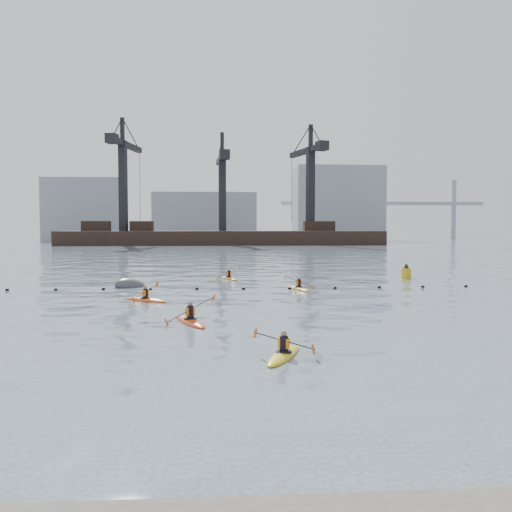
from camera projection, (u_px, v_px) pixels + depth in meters
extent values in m
plane|color=#3A4A55|center=(241.00, 400.00, 12.67)|extent=(400.00, 400.00, 0.00)
sphere|color=black|center=(7.00, 290.00, 34.32)|extent=(0.24, 0.24, 0.24)
sphere|color=black|center=(56.00, 290.00, 34.61)|extent=(0.24, 0.24, 0.24)
sphere|color=black|center=(103.00, 289.00, 34.77)|extent=(0.24, 0.24, 0.24)
sphere|color=black|center=(150.00, 289.00, 34.84)|extent=(0.24, 0.24, 0.24)
sphere|color=black|center=(197.00, 289.00, 34.86)|extent=(0.24, 0.24, 0.24)
sphere|color=black|center=(243.00, 289.00, 34.93)|extent=(0.24, 0.24, 0.24)
sphere|color=black|center=(290.00, 289.00, 35.10)|extent=(0.24, 0.24, 0.24)
sphere|color=black|center=(335.00, 288.00, 35.39)|extent=(0.24, 0.24, 0.24)
sphere|color=black|center=(379.00, 288.00, 35.75)|extent=(0.24, 0.24, 0.24)
sphere|color=black|center=(423.00, 287.00, 36.10)|extent=(0.24, 0.24, 0.24)
sphere|color=black|center=(466.00, 287.00, 36.38)|extent=(0.24, 0.24, 0.24)
cube|color=black|center=(222.00, 241.00, 122.22)|extent=(72.00, 12.00, 4.50)
cube|color=black|center=(96.00, 226.00, 120.20)|extent=(6.00, 3.00, 2.20)
cube|color=black|center=(142.00, 226.00, 120.86)|extent=(5.00, 3.00, 2.20)
cube|color=black|center=(319.00, 226.00, 123.49)|extent=(7.00, 3.00, 2.20)
cube|color=black|center=(123.00, 186.00, 120.11)|extent=(1.85, 1.85, 20.00)
cube|color=black|center=(127.00, 145.00, 122.28)|extent=(4.31, 17.93, 1.20)
cube|color=black|center=(112.00, 139.00, 113.35)|extent=(2.62, 2.94, 2.00)
cube|color=black|center=(122.00, 129.00, 119.43)|extent=(0.93, 0.93, 5.00)
cube|color=black|center=(222.00, 193.00, 121.64)|extent=(1.73, 1.73, 17.00)
cube|color=black|center=(221.00, 159.00, 123.43)|extent=(2.50, 15.05, 1.20)
cube|color=black|center=(224.00, 155.00, 116.03)|extent=(2.42, 2.78, 2.00)
cube|color=black|center=(222.00, 144.00, 121.04)|extent=(0.87, 0.87, 5.00)
cube|color=black|center=(310.00, 189.00, 122.90)|extent=(1.96, 1.96, 19.00)
cube|color=black|center=(306.00, 151.00, 124.83)|extent=(5.56, 16.73, 1.20)
cube|color=black|center=(322.00, 146.00, 116.79)|extent=(2.80, 3.08, 2.00)
cube|color=black|center=(311.00, 136.00, 122.25)|extent=(0.98, 0.98, 5.00)
cube|color=gray|center=(86.00, 210.00, 159.00)|extent=(22.00, 14.00, 18.00)
cube|color=gray|center=(205.00, 217.00, 161.41)|extent=(30.00, 14.00, 14.00)
cube|color=gray|center=(337.00, 204.00, 163.83)|extent=(26.00, 14.00, 22.00)
cube|color=gray|center=(383.00, 203.00, 185.02)|extent=(70.00, 2.00, 1.20)
cylinder|color=gray|center=(310.00, 209.00, 183.48)|extent=(1.60, 1.60, 20.00)
cylinder|color=gray|center=(454.00, 209.00, 186.77)|extent=(1.60, 1.60, 20.00)
ellipsoid|color=red|center=(190.00, 322.00, 22.81)|extent=(1.79, 3.27, 0.33)
cylinder|color=black|center=(190.00, 319.00, 22.80)|extent=(0.79, 0.79, 0.06)
cylinder|color=black|center=(190.00, 312.00, 22.78)|extent=(0.31, 0.31, 0.53)
cube|color=orange|center=(190.00, 312.00, 22.78)|extent=(0.42, 0.34, 0.35)
sphere|color=#8C6651|center=(190.00, 304.00, 22.76)|extent=(0.21, 0.21, 0.21)
cylinder|color=black|center=(190.00, 310.00, 22.78)|extent=(1.92, 0.78, 0.98)
cube|color=#D85914|center=(166.00, 322.00, 22.36)|extent=(0.23, 0.20, 0.34)
cube|color=#D85914|center=(213.00, 298.00, 23.19)|extent=(0.23, 0.20, 0.34)
ellipsoid|color=gold|center=(284.00, 356.00, 16.86)|extent=(1.68, 2.93, 0.29)
cylinder|color=black|center=(284.00, 352.00, 16.85)|extent=(0.72, 0.72, 0.06)
cylinder|color=black|center=(284.00, 344.00, 16.83)|extent=(0.28, 0.28, 0.48)
cube|color=orange|center=(284.00, 343.00, 16.83)|extent=(0.38, 0.31, 0.31)
sphere|color=#8C6651|center=(284.00, 333.00, 16.82)|extent=(0.19, 0.19, 0.19)
cylinder|color=black|center=(284.00, 341.00, 16.83)|extent=(1.84, 0.80, 0.44)
cube|color=#D85914|center=(255.00, 333.00, 17.12)|extent=(0.15, 0.16, 0.31)
cube|color=#D85914|center=(313.00, 349.00, 16.54)|extent=(0.15, 0.16, 0.31)
ellipsoid|color=#EC5A16|center=(146.00, 300.00, 29.56)|extent=(2.76, 2.18, 0.30)
cylinder|color=black|center=(146.00, 298.00, 29.55)|extent=(0.77, 0.77, 0.06)
cylinder|color=black|center=(145.00, 293.00, 29.54)|extent=(0.28, 0.28, 0.48)
cube|color=orange|center=(145.00, 293.00, 29.54)|extent=(0.36, 0.39, 0.31)
sphere|color=#8C6651|center=(145.00, 287.00, 29.52)|extent=(0.19, 0.19, 0.19)
cylinder|color=black|center=(145.00, 292.00, 29.53)|extent=(1.13, 1.59, 0.73)
cube|color=#D85914|center=(133.00, 300.00, 28.75)|extent=(0.19, 0.20, 0.31)
cube|color=#D85914|center=(157.00, 284.00, 30.32)|extent=(0.19, 0.20, 0.31)
ellipsoid|color=#C38C16|center=(299.00, 289.00, 34.92)|extent=(1.36, 3.01, 0.30)
cylinder|color=black|center=(299.00, 287.00, 34.92)|extent=(0.68, 0.68, 0.06)
cylinder|color=black|center=(299.00, 283.00, 34.90)|extent=(0.28, 0.28, 0.48)
cube|color=orange|center=(299.00, 283.00, 34.90)|extent=(0.38, 0.29, 0.31)
sphere|color=#8C6651|center=(299.00, 278.00, 34.89)|extent=(0.19, 0.19, 0.19)
cylinder|color=black|center=(299.00, 282.00, 34.90)|extent=(1.85, 0.54, 0.77)
cube|color=#D85914|center=(285.00, 277.00, 34.57)|extent=(0.19, 0.17, 0.31)
cube|color=#D85914|center=(312.00, 286.00, 35.23)|extent=(0.19, 0.17, 0.31)
ellipsoid|color=orange|center=(229.00, 279.00, 41.89)|extent=(1.60, 2.88, 0.29)
cylinder|color=black|center=(229.00, 277.00, 41.89)|extent=(0.70, 0.70, 0.05)
cylinder|color=black|center=(229.00, 274.00, 41.88)|extent=(0.27, 0.27, 0.47)
cube|color=orange|center=(229.00, 274.00, 41.87)|extent=(0.37, 0.30, 0.31)
sphere|color=#8C6651|center=(229.00, 270.00, 41.86)|extent=(0.19, 0.19, 0.19)
cylinder|color=black|center=(229.00, 273.00, 41.87)|extent=(1.73, 0.72, 0.74)
cube|color=#D85914|center=(218.00, 277.00, 41.49)|extent=(0.19, 0.17, 0.30)
cube|color=#D85914|center=(240.00, 268.00, 42.25)|extent=(0.19, 0.17, 0.30)
ellipsoid|color=#393C3E|center=(131.00, 287.00, 36.40)|extent=(2.80, 2.44, 1.59)
cylinder|color=gold|center=(406.00, 274.00, 42.25)|extent=(0.76, 0.76, 0.97)
cone|color=black|center=(406.00, 265.00, 42.21)|extent=(0.48, 0.48, 0.38)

